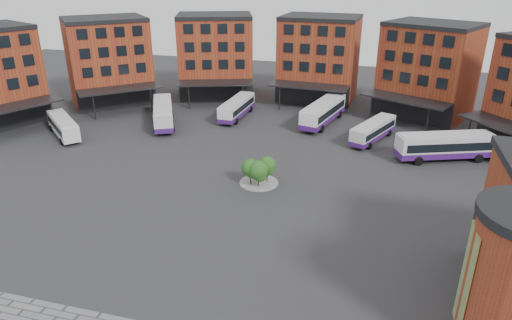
% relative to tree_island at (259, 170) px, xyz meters
% --- Properties ---
extents(ground, '(160.00, 160.00, 0.00)m').
position_rel_tree_island_xyz_m(ground, '(-2.12, -11.59, -1.83)').
color(ground, '#28282B').
rests_on(ground, ground).
extents(main_building, '(94.14, 42.48, 14.60)m').
position_rel_tree_island_xyz_m(main_building, '(-6.89, 26.66, 5.39)').
color(main_building, maroon).
rests_on(main_building, ground).
extents(tree_island, '(4.40, 4.40, 3.15)m').
position_rel_tree_island_xyz_m(tree_island, '(0.00, 0.00, 0.00)').
color(tree_island, gray).
rests_on(tree_island, ground).
extents(bus_a, '(8.97, 8.24, 2.81)m').
position_rel_tree_island_xyz_m(bus_a, '(-30.94, 7.83, -0.17)').
color(bus_a, silver).
rests_on(bus_a, ground).
extents(bus_b, '(7.72, 11.86, 3.35)m').
position_rel_tree_island_xyz_m(bus_b, '(-19.45, 16.32, -0.02)').
color(bus_b, silver).
rests_on(bus_b, ground).
extents(bus_c, '(3.13, 10.68, 2.97)m').
position_rel_tree_island_xyz_m(bus_c, '(-9.64, 22.66, -0.22)').
color(bus_c, white).
rests_on(bus_c, ground).
extents(bus_d, '(5.68, 12.56, 3.45)m').
position_rel_tree_island_xyz_m(bus_d, '(4.10, 23.13, 0.04)').
color(bus_d, white).
rests_on(bus_d, ground).
extents(bus_e, '(6.09, 10.00, 2.79)m').
position_rel_tree_island_xyz_m(bus_e, '(11.77, 17.55, -0.32)').
color(bus_e, silver).
rests_on(bus_e, ground).
extents(bus_f, '(12.35, 6.97, 3.43)m').
position_rel_tree_island_xyz_m(bus_f, '(20.69, 13.02, 0.02)').
color(bus_f, silver).
rests_on(bus_f, ground).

